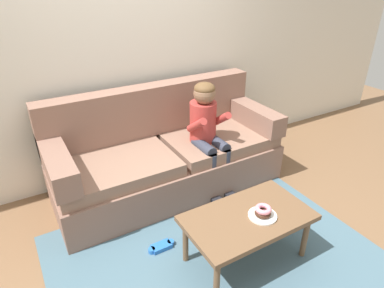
{
  "coord_description": "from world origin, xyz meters",
  "views": [
    {
      "loc": [
        -1.13,
        -1.82,
        2.03
      ],
      "look_at": [
        0.19,
        0.45,
        0.65
      ],
      "focal_mm": 31.34,
      "sensor_mm": 36.0,
      "label": 1
    }
  ],
  "objects": [
    {
      "name": "donut_second",
      "position": [
        0.28,
        -0.42,
        0.49
      ],
      "size": [
        0.14,
        0.14,
        0.04
      ],
      "primitive_type": "torus",
      "rotation": [
        0.0,
        0.0,
        0.19
      ],
      "color": "pink",
      "rests_on": "donut"
    },
    {
      "name": "wall_back",
      "position": [
        0.0,
        1.4,
        1.4
      ],
      "size": [
        8.0,
        0.1,
        2.8
      ],
      "primitive_type": "cube",
      "color": "silver",
      "rests_on": "ground"
    },
    {
      "name": "ground",
      "position": [
        0.0,
        0.0,
        0.0
      ],
      "size": [
        10.0,
        10.0,
        0.0
      ],
      "primitive_type": "plane",
      "color": "brown"
    },
    {
      "name": "donut",
      "position": [
        0.28,
        -0.42,
        0.46
      ],
      "size": [
        0.13,
        0.13,
        0.04
      ],
      "primitive_type": "torus",
      "rotation": [
        0.0,
        0.0,
        0.09
      ],
      "color": "#422619",
      "rests_on": "plate"
    },
    {
      "name": "couch",
      "position": [
        0.12,
        0.86,
        0.36
      ],
      "size": [
        2.25,
        0.9,
        1.01
      ],
      "color": "#846051",
      "rests_on": "ground"
    },
    {
      "name": "person_child",
      "position": [
        0.47,
        0.64,
        0.67
      ],
      "size": [
        0.34,
        0.58,
        1.1
      ],
      "color": "#AD3833",
      "rests_on": "ground"
    },
    {
      "name": "coffee_table",
      "position": [
        0.19,
        -0.36,
        0.38
      ],
      "size": [
        0.94,
        0.54,
        0.43
      ],
      "color": "brown",
      "rests_on": "ground"
    },
    {
      "name": "area_rug",
      "position": [
        0.0,
        -0.25,
        0.01
      ],
      "size": [
        2.43,
        1.91,
        0.01
      ],
      "primitive_type": "cube",
      "color": "#476675",
      "rests_on": "ground"
    },
    {
      "name": "toy_controller",
      "position": [
        -0.33,
        0.05,
        0.03
      ],
      "size": [
        0.23,
        0.09,
        0.05
      ],
      "rotation": [
        0.0,
        0.0,
        -0.18
      ],
      "color": "blue",
      "rests_on": "ground"
    },
    {
      "name": "plate",
      "position": [
        0.28,
        -0.42,
        0.43
      ],
      "size": [
        0.21,
        0.21,
        0.01
      ],
      "primitive_type": "cylinder",
      "color": "white",
      "rests_on": "coffee_table"
    }
  ]
}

